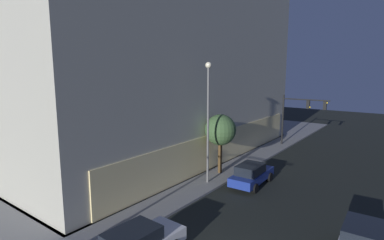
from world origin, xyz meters
TOP-DOWN VIEW (x-y plane):
  - modern_building at (13.06, 22.29)m, footprint 30.83×28.46m
  - traffic_light_far_corner at (23.40, 4.72)m, footprint 0.48×4.86m
  - street_lamp_sidewalk at (8.29, 6.67)m, footprint 0.44×0.44m
  - sidewalk_tree at (10.71, 7.09)m, footprint 2.49×2.49m
  - car_blue at (10.08, 3.98)m, footprint 4.52×2.07m

SIDE VIEW (x-z plane):
  - car_blue at x=10.08m, z-range 0.02..1.62m
  - sidewalk_tree at x=10.71m, z-range 1.26..6.04m
  - traffic_light_far_corner at x=23.40m, z-range 1.33..6.92m
  - street_lamp_sidewalk at x=8.29m, z-range 1.20..10.00m
  - modern_building at x=13.06m, z-range -0.07..21.54m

